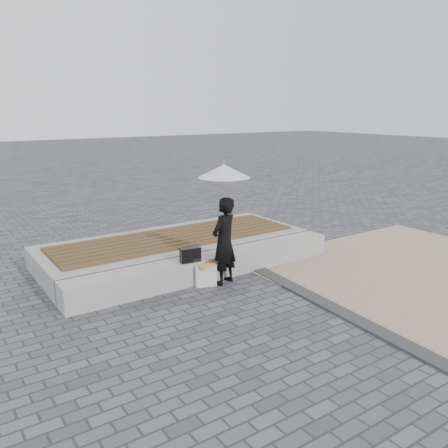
# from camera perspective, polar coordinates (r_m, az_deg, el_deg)

# --- Properties ---
(ground) EXTENTS (80.00, 80.00, 0.00)m
(ground) POSITION_cam_1_polar(r_m,az_deg,el_deg) (6.71, 5.82, -10.50)
(ground) COLOR #525257
(ground) RESTS_ON ground
(terrazzo_zone) EXTENTS (5.00, 5.00, 0.02)m
(terrazzo_zone) POSITION_cam_1_polar(r_m,az_deg,el_deg) (8.73, 24.45, -5.76)
(terrazzo_zone) COLOR tan
(terrazzo_zone) RESTS_ON ground
(edging_band) EXTENTS (0.61, 5.20, 0.04)m
(edging_band) POSITION_cam_1_polar(r_m,az_deg,el_deg) (6.86, 13.44, -10.10)
(edging_band) COLOR #333436
(edging_band) RESTS_ON ground
(seating_ledge) EXTENTS (5.00, 0.45, 0.40)m
(seating_ledge) POSITION_cam_1_polar(r_m,az_deg,el_deg) (7.83, -1.71, -5.18)
(seating_ledge) COLOR #999893
(seating_ledge) RESTS_ON ground
(timber_platform) EXTENTS (5.00, 2.00, 0.40)m
(timber_platform) POSITION_cam_1_polar(r_m,az_deg,el_deg) (8.82, -5.92, -3.03)
(timber_platform) COLOR gray
(timber_platform) RESTS_ON ground
(timber_decking) EXTENTS (4.60, 1.40, 0.04)m
(timber_decking) POSITION_cam_1_polar(r_m,az_deg,el_deg) (8.76, -5.96, -1.66)
(timber_decking) COLOR brown
(timber_decking) RESTS_ON timber_platform
(woman) EXTENTS (0.61, 0.51, 1.43)m
(woman) POSITION_cam_1_polar(r_m,az_deg,el_deg) (7.40, -0.00, -2.13)
(woman) COLOR black
(woman) RESTS_ON ground
(parasol) EXTENTS (0.82, 0.82, 1.04)m
(parasol) POSITION_cam_1_polar(r_m,az_deg,el_deg) (7.17, -0.00, 6.56)
(parasol) COLOR #B2B2B7
(parasol) RESTS_ON ground
(handbag) EXTENTS (0.34, 0.17, 0.23)m
(handbag) POSITION_cam_1_polar(r_m,az_deg,el_deg) (7.38, -4.18, -3.84)
(handbag) COLOR black
(handbag) RESTS_ON seating_ledge
(canvas_tote) EXTENTS (0.36, 0.25, 0.35)m
(canvas_tote) POSITION_cam_1_polar(r_m,az_deg,el_deg) (7.47, -2.29, -6.35)
(canvas_tote) COLOR silver
(canvas_tote) RESTS_ON ground
(magazine) EXTENTS (0.32, 0.26, 0.01)m
(magazine) POSITION_cam_1_polar(r_m,az_deg,el_deg) (7.37, -2.09, -5.14)
(magazine) COLOR #CD3C55
(magazine) RESTS_ON canvas_tote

